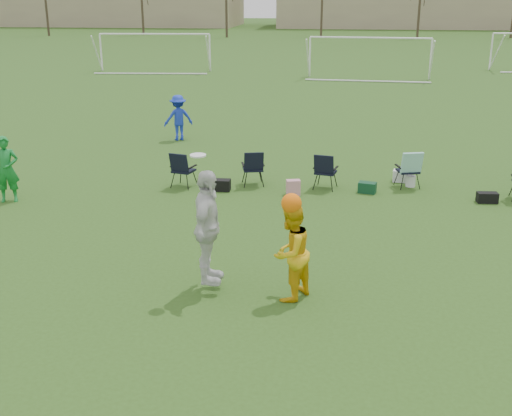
# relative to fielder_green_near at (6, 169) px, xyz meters

# --- Properties ---
(ground) EXTENTS (260.00, 260.00, 0.00)m
(ground) POSITION_rel_fielder_green_near_xyz_m (5.97, -5.86, -0.83)
(ground) COLOR #2D5019
(ground) RESTS_ON ground
(fielder_green_near) EXTENTS (0.69, 0.56, 1.66)m
(fielder_green_near) POSITION_rel_fielder_green_near_xyz_m (0.00, 0.00, 0.00)
(fielder_green_near) COLOR #167E30
(fielder_green_near) RESTS_ON ground
(fielder_blue) EXTENTS (1.19, 1.01, 1.59)m
(fielder_blue) POSITION_rel_fielder_green_near_xyz_m (2.54, 7.46, -0.03)
(fielder_blue) COLOR #1932C0
(fielder_blue) RESTS_ON ground
(center_contest) EXTENTS (2.16, 1.21, 2.47)m
(center_contest) POSITION_rel_fielder_green_near_xyz_m (6.58, -4.47, 0.22)
(center_contest) COLOR silver
(center_contest) RESTS_ON ground
(sideline_setup) EXTENTS (9.48, 1.98, 1.82)m
(sideline_setup) POSITION_rel_fielder_green_near_xyz_m (8.97, 2.02, -0.29)
(sideline_setup) COLOR #0F3813
(sideline_setup) RESTS_ON ground
(goal_left) EXTENTS (7.39, 0.76, 2.46)m
(goal_left) POSITION_rel_fielder_green_near_xyz_m (-4.03, 28.14, 1.09)
(goal_left) COLOR white
(goal_left) RESTS_ON ground
(goal_mid) EXTENTS (7.40, 0.63, 2.46)m
(goal_mid) POSITION_rel_fielder_green_near_xyz_m (9.97, 26.14, 1.09)
(goal_mid) COLOR white
(goal_mid) RESTS_ON ground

